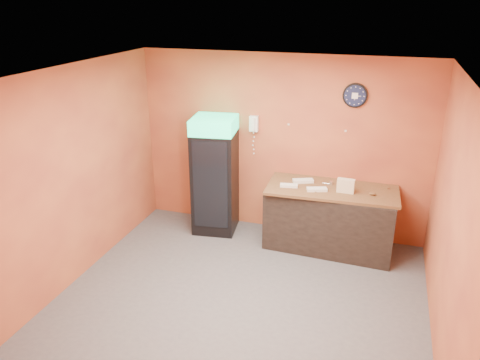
% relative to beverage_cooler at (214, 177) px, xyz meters
% --- Properties ---
extents(floor, '(4.50, 4.50, 0.00)m').
position_rel_beverage_cooler_xyz_m(floor, '(0.98, -1.61, -0.91)').
color(floor, '#47474C').
rests_on(floor, ground).
extents(back_wall, '(4.50, 0.02, 2.80)m').
position_rel_beverage_cooler_xyz_m(back_wall, '(0.98, 0.39, 0.49)').
color(back_wall, '#C76738').
rests_on(back_wall, floor).
extents(left_wall, '(0.02, 4.00, 2.80)m').
position_rel_beverage_cooler_xyz_m(left_wall, '(-1.27, -1.61, 0.49)').
color(left_wall, '#C76738').
rests_on(left_wall, floor).
extents(right_wall, '(0.02, 4.00, 2.80)m').
position_rel_beverage_cooler_xyz_m(right_wall, '(3.23, -1.61, 0.49)').
color(right_wall, '#C76738').
rests_on(right_wall, floor).
extents(ceiling, '(4.50, 4.00, 0.02)m').
position_rel_beverage_cooler_xyz_m(ceiling, '(0.98, -1.61, 1.89)').
color(ceiling, white).
rests_on(ceiling, back_wall).
extents(beverage_cooler, '(0.73, 0.74, 1.86)m').
position_rel_beverage_cooler_xyz_m(beverage_cooler, '(0.00, 0.00, 0.00)').
color(beverage_cooler, black).
rests_on(beverage_cooler, floor).
extents(prep_counter, '(1.88, 0.90, 0.92)m').
position_rel_beverage_cooler_xyz_m(prep_counter, '(1.84, -0.02, -0.45)').
color(prep_counter, black).
rests_on(prep_counter, floor).
extents(wall_clock, '(0.35, 0.06, 0.35)m').
position_rel_beverage_cooler_xyz_m(wall_clock, '(2.02, 0.36, 1.34)').
color(wall_clock, black).
rests_on(wall_clock, back_wall).
extents(wall_phone, '(0.13, 0.11, 0.24)m').
position_rel_beverage_cooler_xyz_m(wall_phone, '(0.54, 0.34, 0.82)').
color(wall_phone, white).
rests_on(wall_phone, back_wall).
extents(butcher_paper, '(1.91, 0.94, 0.04)m').
position_rel_beverage_cooler_xyz_m(butcher_paper, '(1.84, -0.02, 0.04)').
color(butcher_paper, brown).
rests_on(butcher_paper, prep_counter).
extents(sub_roll_stack, '(0.25, 0.09, 0.20)m').
position_rel_beverage_cooler_xyz_m(sub_roll_stack, '(2.04, -0.13, 0.16)').
color(sub_roll_stack, beige).
rests_on(sub_roll_stack, butcher_paper).
extents(wrapped_sandwich_left, '(0.27, 0.14, 0.04)m').
position_rel_beverage_cooler_xyz_m(wrapped_sandwich_left, '(1.23, -0.16, 0.07)').
color(wrapped_sandwich_left, silver).
rests_on(wrapped_sandwich_left, butcher_paper).
extents(wrapped_sandwich_mid, '(0.31, 0.20, 0.04)m').
position_rel_beverage_cooler_xyz_m(wrapped_sandwich_mid, '(1.64, -0.18, 0.08)').
color(wrapped_sandwich_mid, silver).
rests_on(wrapped_sandwich_mid, butcher_paper).
extents(wrapped_sandwich_right, '(0.33, 0.23, 0.04)m').
position_rel_beverage_cooler_xyz_m(wrapped_sandwich_right, '(1.39, 0.08, 0.08)').
color(wrapped_sandwich_right, silver).
rests_on(wrapped_sandwich_right, butcher_paper).
extents(kitchen_tool, '(0.05, 0.05, 0.05)m').
position_rel_beverage_cooler_xyz_m(kitchen_tool, '(1.81, 0.11, 0.08)').
color(kitchen_tool, silver).
rests_on(kitchen_tool, butcher_paper).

